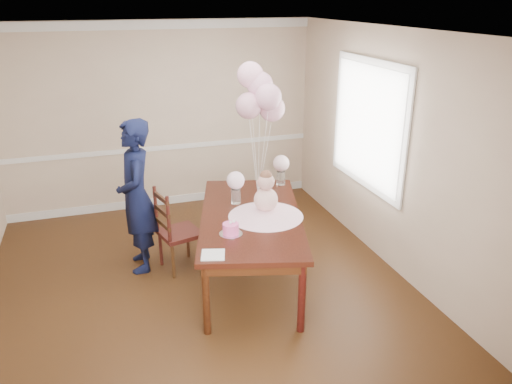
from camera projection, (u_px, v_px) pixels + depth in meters
The scene contains 51 objects.
floor at pixel (201, 288), 5.49m from camera, with size 4.50×5.00×0.00m, color black.
ceiling at pixel (188, 31), 4.50m from camera, with size 4.50×5.00×0.02m, color silver.
wall_back at pixel (160, 118), 7.21m from camera, with size 4.50×0.02×2.70m, color tan.
wall_front at pixel (285, 313), 2.78m from camera, with size 4.50×0.02×2.70m, color tan.
wall_right at pixel (391, 152), 5.64m from camera, with size 0.02×5.00×2.70m, color tan.
chair_rail_trim at pixel (163, 148), 7.36m from camera, with size 4.50×0.02×0.07m, color white.
crown_molding at pixel (154, 25), 6.73m from camera, with size 4.50×0.02×0.12m, color silver.
baseboard_trim at pixel (166, 200), 7.67m from camera, with size 4.50×0.02×0.12m, color silver.
window_frame at pixel (368, 125), 6.00m from camera, with size 0.02×1.66×1.56m, color white.
window_blinds at pixel (367, 125), 6.00m from camera, with size 0.01×1.50×1.40m, color silver.
dining_table_top at pixel (251, 216), 5.40m from camera, with size 1.06×2.12×0.05m, color black.
table_apron at pixel (251, 223), 5.43m from camera, with size 0.96×2.02×0.11m, color black.
table_leg_fl at pixel (206, 300), 4.62m from camera, with size 0.07×0.07×0.74m, color black.
table_leg_fr at pixel (302, 298), 4.66m from camera, with size 0.07×0.07×0.74m, color black.
table_leg_bl at pixel (214, 214), 6.44m from camera, with size 0.07×0.07×0.74m, color black.
table_leg_br at pixel (283, 213), 6.47m from camera, with size 0.07×0.07×0.74m, color black.
baby_skirt at pixel (266, 211), 5.33m from camera, with size 0.81×0.81×0.11m, color #FAB8CD.
baby_torso at pixel (266, 200), 5.28m from camera, with size 0.25×0.25×0.25m, color pink.
baby_head at pixel (266, 182), 5.20m from camera, with size 0.18×0.18×0.18m, color tan.
baby_hair at pixel (266, 176), 5.18m from camera, with size 0.13×0.13×0.13m, color brown.
cake_platter at pixel (231, 234), 4.94m from camera, with size 0.23×0.23×0.01m, color silver.
birthday_cake at pixel (231, 229), 4.92m from camera, with size 0.16×0.16×0.11m, color #FB4FA4.
cake_flower_a at pixel (231, 222), 4.89m from camera, with size 0.03×0.03×0.03m, color white.
cake_flower_b at pixel (234, 221), 4.91m from camera, with size 0.03×0.03×0.03m, color white.
rose_vase_near at pixel (236, 196), 5.65m from camera, with size 0.11×0.11×0.17m, color white.
roses_near at pixel (236, 180), 5.58m from camera, with size 0.20×0.20×0.20m, color white.
rose_vase_far at pixel (281, 178), 6.21m from camera, with size 0.11×0.11×0.17m, color white.
roses_far at pixel (281, 163), 6.14m from camera, with size 0.20×0.20×0.20m, color silver.
napkin at pixel (213, 255), 4.54m from camera, with size 0.21×0.21×0.01m, color white.
balloon_weight at pixel (258, 193), 5.93m from camera, with size 0.04×0.04×0.02m, color white.
balloon_a at pixel (249, 106), 5.54m from camera, with size 0.30×0.30×0.30m, color #D899AD.
balloon_b at pixel (268, 97), 5.46m from camera, with size 0.30×0.30×0.30m, color #E19FBC.
balloon_c at pixel (260, 85), 5.57m from camera, with size 0.30×0.30×0.30m, color #E5A2C1.
balloon_d at pixel (250, 75), 5.55m from camera, with size 0.30×0.30×0.30m, color #FFB4D1.
balloon_e at pixel (272, 109), 5.65m from camera, with size 0.30×0.30×0.30m, color #E3A0BA.
balloon_ribbon_a at pixel (254, 158), 5.77m from camera, with size 0.00×0.00×0.89m, color white.
balloon_ribbon_b at pixel (263, 154), 5.73m from camera, with size 0.00×0.00×1.00m, color white.
balloon_ribbon_c at pixel (259, 147), 5.78m from camera, with size 0.00×0.00×1.10m, color white.
balloon_ribbon_d at pixel (254, 143), 5.77m from camera, with size 0.00×0.00×1.21m, color white.
balloon_ribbon_e at pixel (265, 158), 5.82m from camera, with size 0.00×0.00×0.84m, color white.
dining_chair_seat at pixel (180, 233), 5.76m from camera, with size 0.43×0.43×0.05m, color #3D1410.
chair_leg_fl at pixel (173, 261), 5.62m from camera, with size 0.04×0.04×0.42m, color #3B2110.
chair_leg_fr at pixel (201, 253), 5.79m from camera, with size 0.04×0.04×0.42m, color #34170E.
chair_leg_bl at pixel (161, 249), 5.89m from camera, with size 0.04×0.04×0.42m, color #39130F.
chair_leg_br at pixel (188, 241), 6.07m from camera, with size 0.04×0.04×0.42m, color #3B1D10.
chair_back_post_l at pixel (169, 220), 5.41m from camera, with size 0.04×0.04×0.55m, color #34110E.
chair_back_post_r at pixel (156, 209), 5.69m from camera, with size 0.04×0.04×0.55m, color #39150F.
chair_slat_low at pixel (163, 224), 5.60m from camera, with size 0.03×0.39×0.05m, color #331C0E.
chair_slat_mid at pixel (162, 211), 5.54m from camera, with size 0.03×0.39×0.05m, color #321A0D.
chair_slat_top at pixel (161, 198), 5.48m from camera, with size 0.03×0.39×0.05m, color #331A0E.
woman at pixel (136, 197), 5.61m from camera, with size 0.65×0.43×1.78m, color black.
Camera 1 is at (-0.88, -4.68, 3.00)m, focal length 35.00 mm.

